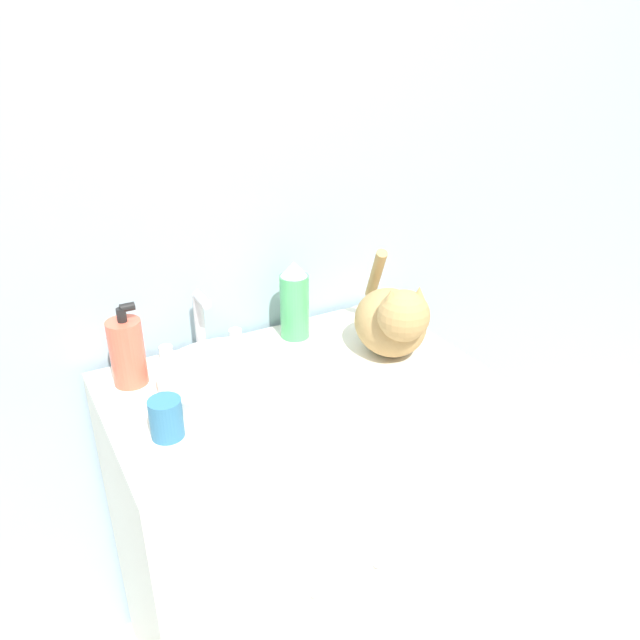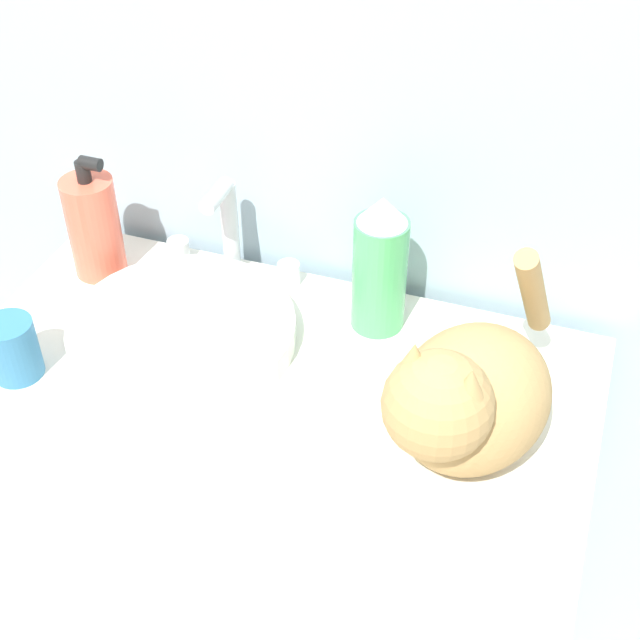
{
  "view_description": "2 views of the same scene",
  "coord_description": "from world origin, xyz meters",
  "px_view_note": "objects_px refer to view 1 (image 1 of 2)",
  "views": [
    {
      "loc": [
        -0.53,
        -0.82,
        1.59
      ],
      "look_at": [
        0.05,
        0.2,
        1.0
      ],
      "focal_mm": 35.0,
      "sensor_mm": 36.0,
      "label": 1
    },
    {
      "loc": [
        0.33,
        -0.48,
        1.63
      ],
      "look_at": [
        0.08,
        0.24,
        0.99
      ],
      "focal_mm": 50.0,
      "sensor_mm": 36.0,
      "label": 2
    }
  ],
  "objects_px": {
    "spray_bottle": "(294,301)",
    "cup": "(166,418)",
    "cat": "(393,319)",
    "soap_bottle": "(127,352)"
  },
  "relations": [
    {
      "from": "spray_bottle",
      "to": "cup",
      "type": "bearing_deg",
      "value": -148.46
    },
    {
      "from": "spray_bottle",
      "to": "cup",
      "type": "height_order",
      "value": "spray_bottle"
    },
    {
      "from": "spray_bottle",
      "to": "cup",
      "type": "distance_m",
      "value": 0.47
    },
    {
      "from": "cat",
      "to": "soap_bottle",
      "type": "relative_size",
      "value": 1.75
    },
    {
      "from": "soap_bottle",
      "to": "spray_bottle",
      "type": "height_order",
      "value": "spray_bottle"
    },
    {
      "from": "cup",
      "to": "spray_bottle",
      "type": "bearing_deg",
      "value": 31.54
    },
    {
      "from": "cat",
      "to": "soap_bottle",
      "type": "xyz_separation_m",
      "value": [
        -0.57,
        0.18,
        -0.02
      ]
    },
    {
      "from": "cat",
      "to": "spray_bottle",
      "type": "xyz_separation_m",
      "value": [
        -0.16,
        0.2,
        0.0
      ]
    },
    {
      "from": "cat",
      "to": "soap_bottle",
      "type": "distance_m",
      "value": 0.6
    },
    {
      "from": "soap_bottle",
      "to": "cup",
      "type": "relative_size",
      "value": 2.33
    }
  ]
}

